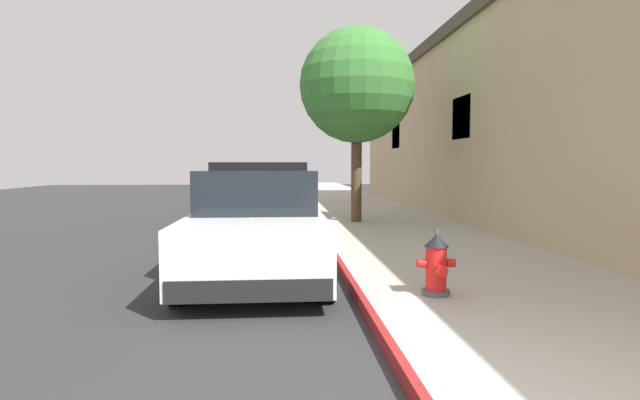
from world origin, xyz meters
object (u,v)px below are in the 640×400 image
at_px(parked_car_silver_ahead, 270,190).
at_px(fire_hydrant, 436,265).
at_px(street_tree, 357,86).
at_px(police_cruiser, 259,224).

bearing_deg(parked_car_silver_ahead, fire_hydrant, -80.43).
xyz_separation_m(fire_hydrant, street_tree, (0.23, 7.58, 3.19)).
bearing_deg(parked_car_silver_ahead, street_tree, -65.05).
height_order(parked_car_silver_ahead, fire_hydrant, parked_car_silver_ahead).
height_order(police_cruiser, parked_car_silver_ahead, police_cruiser).
bearing_deg(street_tree, fire_hydrant, -91.75).
distance_m(fire_hydrant, street_tree, 8.23).
distance_m(parked_car_silver_ahead, street_tree, 6.33).
relative_size(police_cruiser, street_tree, 0.96).
bearing_deg(fire_hydrant, street_tree, 88.25).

